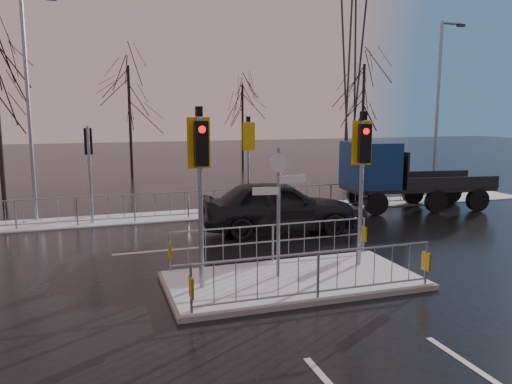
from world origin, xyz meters
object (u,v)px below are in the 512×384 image
object	(u,v)px
traffic_island	(292,267)
street_lamp_left	(30,99)
car_far_lane	(278,206)
flatbed_truck	(389,174)
street_lamp_right	(439,104)

from	to	relation	value
traffic_island	street_lamp_left	size ratio (longest dim) A/B	0.73
car_far_lane	flatbed_truck	distance (m)	6.19
traffic_island	flatbed_truck	world-z (taller)	traffic_island
traffic_island	street_lamp_right	xyz separation A→B (m)	(10.58, 8.49, 4.00)
car_far_lane	street_lamp_left	size ratio (longest dim) A/B	0.63
car_far_lane	street_lamp_right	distance (m)	10.33
car_far_lane	street_lamp_right	world-z (taller)	street_lamp_right
flatbed_truck	street_lamp_right	distance (m)	4.58
traffic_island	street_lamp_right	size ratio (longest dim) A/B	0.75
car_far_lane	flatbed_truck	size ratio (longest dim) A/B	0.82
traffic_island	car_far_lane	bearing A→B (deg)	72.86
flatbed_truck	street_lamp_right	bearing A→B (deg)	21.71
street_lamp_right	traffic_island	bearing A→B (deg)	-141.27
street_lamp_right	car_far_lane	bearing A→B (deg)	-158.74
traffic_island	street_lamp_left	xyz separation A→B (m)	(-6.42, 9.49, 4.10)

